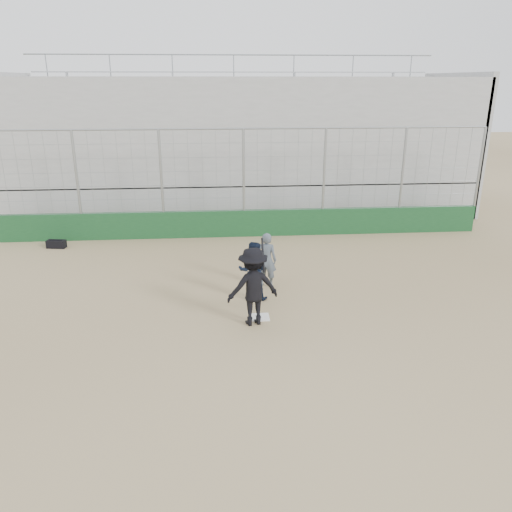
{
  "coord_description": "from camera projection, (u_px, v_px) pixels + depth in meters",
  "views": [
    {
      "loc": [
        -1.02,
        -11.24,
        5.63
      ],
      "look_at": [
        0.0,
        1.4,
        1.15
      ],
      "focal_mm": 35.0,
      "sensor_mm": 36.0,
      "label": 1
    }
  ],
  "objects": [
    {
      "name": "home_plate",
      "position": [
        260.0,
        317.0,
        12.52
      ],
      "size": [
        0.44,
        0.44,
        0.02
      ],
      "primitive_type": "cube",
      "color": "white",
      "rests_on": "ground"
    },
    {
      "name": "bleachers",
      "position": [
        237.0,
        143.0,
        22.78
      ],
      "size": [
        20.25,
        6.7,
        6.98
      ],
      "color": "#989898",
      "rests_on": "ground"
    },
    {
      "name": "batter_at_plate",
      "position": [
        253.0,
        287.0,
        11.92
      ],
      "size": [
        1.38,
        0.98,
        2.07
      ],
      "color": "black",
      "rests_on": "ground"
    },
    {
      "name": "umpire",
      "position": [
        267.0,
        263.0,
        14.21
      ],
      "size": [
        0.68,
        0.56,
        1.44
      ],
      "primitive_type": "imported",
      "rotation": [
        0.0,
        0.0,
        2.8
      ],
      "color": "#49535D",
      "rests_on": "ground"
    },
    {
      "name": "backstop",
      "position": [
        244.0,
        211.0,
        18.78
      ],
      "size": [
        18.1,
        0.25,
        4.04
      ],
      "color": "#133C1C",
      "rests_on": "ground"
    },
    {
      "name": "equipment_bag",
      "position": [
        56.0,
        244.0,
        17.68
      ],
      "size": [
        0.69,
        0.39,
        0.32
      ],
      "color": "black",
      "rests_on": "ground"
    },
    {
      "name": "catcher_crouched",
      "position": [
        253.0,
        280.0,
        13.4
      ],
      "size": [
        0.9,
        0.75,
        1.11
      ],
      "color": "black",
      "rests_on": "ground"
    },
    {
      "name": "ground",
      "position": [
        260.0,
        318.0,
        12.52
      ],
      "size": [
        90.0,
        90.0,
        0.0
      ],
      "primitive_type": "plane",
      "color": "olive",
      "rests_on": "ground"
    }
  ]
}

